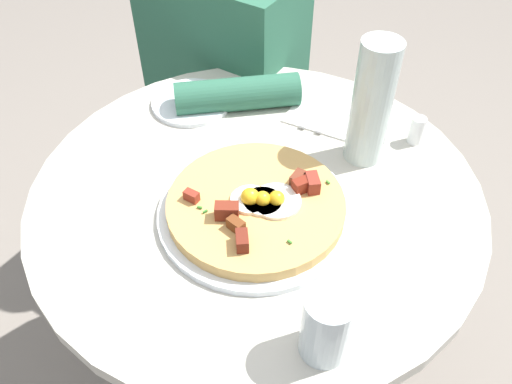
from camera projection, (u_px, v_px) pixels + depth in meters
name	position (u px, v px, depth m)	size (l,w,h in m)	color
ground_plane	(256.00, 377.00, 1.47)	(6.00, 6.00, 0.00)	gray
dining_table	(256.00, 249.00, 1.06)	(0.81, 0.81, 0.75)	beige
person_seated	(227.00, 120.00, 1.48)	(0.50, 0.46, 1.14)	#2D2D33
pizza_plate	(256.00, 212.00, 0.88)	(0.33, 0.33, 0.01)	white
breakfast_pizza	(257.00, 204.00, 0.87)	(0.30, 0.30, 0.05)	tan
bread_plate	(191.00, 102.00, 1.11)	(0.17, 0.17, 0.01)	white
napkin	(326.00, 108.00, 1.10)	(0.17, 0.14, 0.00)	white
fork	(334.00, 108.00, 1.09)	(0.18, 0.01, 0.01)	silver
knife	(319.00, 104.00, 1.10)	(0.18, 0.01, 0.01)	silver
water_glass	(327.00, 325.00, 0.67)	(0.07, 0.07, 0.11)	silver
water_bottle	(372.00, 104.00, 0.91)	(0.07, 0.07, 0.24)	silver
salt_shaker	(417.00, 130.00, 1.01)	(0.03, 0.03, 0.06)	white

